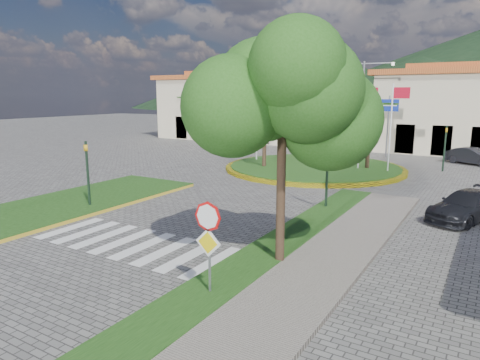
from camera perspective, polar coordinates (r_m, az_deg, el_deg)
The scene contains 22 objects.
ground at distance 13.95m, azimuth -26.24°, elevation -12.30°, with size 160.00×160.00×0.00m, color #5B5856.
sidewalk_right at distance 11.31m, azimuth 0.75°, elevation -16.29°, with size 4.00×28.00×0.15m, color gray.
verge_right at distance 11.89m, azimuth -4.42°, elevation -14.79°, with size 1.60×28.00×0.18m, color #1C4112.
median_left at distance 22.26m, azimuth -22.49°, elevation -3.11°, with size 5.00×14.00×0.18m, color #1C4112.
crosswalk at distance 16.25m, azimuth -14.27°, elevation -8.11°, with size 8.00×3.00×0.01m, color silver.
roundabout_island at distance 31.14m, azimuth 9.85°, elevation 1.69°, with size 12.70×12.70×6.00m.
stop_sign at distance 11.16m, azimuth -4.24°, elevation -7.13°, with size 0.80×0.11×2.65m.
deciduous_tree at distance 12.91m, azimuth 5.71°, elevation 10.65°, with size 3.60×3.60×6.80m.
traffic_light_left at distance 21.18m, azimuth -19.68°, elevation 1.52°, with size 0.15×0.18×3.20m.
traffic_light_right at distance 20.06m, azimuth 11.56°, elevation 1.44°, with size 0.15×0.18×3.20m.
traffic_light_far at distance 32.97m, azimuth 25.67°, elevation 4.38°, with size 0.18×0.15×3.20m.
direction_sign_west at distance 39.86m, azimuth 12.06°, elevation 8.56°, with size 1.60×0.14×5.20m.
direction_sign_east at distance 38.52m, azimuth 19.17°, elevation 8.10°, with size 1.60×0.14×5.20m.
street_lamp_centre at distance 38.02m, azimuth 15.96°, elevation 9.71°, with size 4.80×0.16×8.00m.
street_lamp_west at distance 36.64m, azimuth -2.15°, elevation 10.08°, with size 4.80×0.16×8.00m.
building_left at distance 51.22m, azimuth 1.80°, elevation 9.80°, with size 23.32×9.54×8.05m.
hill_far_west at distance 160.94m, azimuth 7.00°, elevation 13.34°, with size 140.00×140.00×22.00m, color black.
hill_near_back at distance 138.29m, azimuth 22.80°, elevation 11.64°, with size 110.00×110.00×16.00m, color black.
white_van at distance 45.89m, azimuth -2.75°, elevation 5.49°, with size 2.04×4.43×1.23m, color white.
car_dark_a at distance 43.05m, azimuth 11.43°, elevation 4.88°, with size 1.45×3.60×1.23m, color black.
car_dark_b at distance 37.37m, azimuth 28.59°, elevation 2.80°, with size 1.36×3.90×1.28m, color black.
car_side_right at distance 20.73m, azimuth 28.02°, elevation -3.07°, with size 1.77×4.35×1.26m, color black.
Camera 1 is at (11.05, -6.65, 5.33)m, focal length 32.00 mm.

